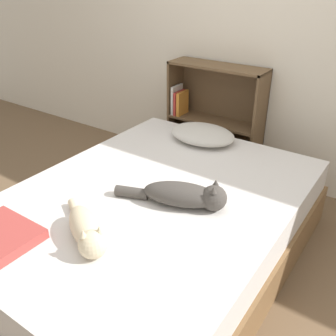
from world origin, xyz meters
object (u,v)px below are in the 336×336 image
at_px(pillow, 202,134).
at_px(cat_dark, 185,195).
at_px(bed, 154,227).
at_px(cat_light, 87,231).
at_px(bookshelf, 215,118).

xyz_separation_m(pillow, cat_dark, (0.36, -0.82, 0.01)).
distance_m(bed, cat_light, 0.61).
relative_size(cat_dark, bookshelf, 0.64).
bearing_deg(pillow, cat_light, -83.83).
height_order(bed, cat_light, cat_light).
height_order(cat_dark, bookshelf, bookshelf).
xyz_separation_m(bed, pillow, (-0.14, 0.82, 0.30)).
bearing_deg(cat_dark, bed, 161.93).
height_order(bed, bookshelf, bookshelf).
height_order(bed, cat_dark, cat_dark).
bearing_deg(cat_light, bookshelf, 129.46).
bearing_deg(bed, bookshelf, 102.62).
distance_m(bed, bookshelf, 1.35).
bearing_deg(cat_light, pillow, 126.51).
bearing_deg(bookshelf, bed, -77.38).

